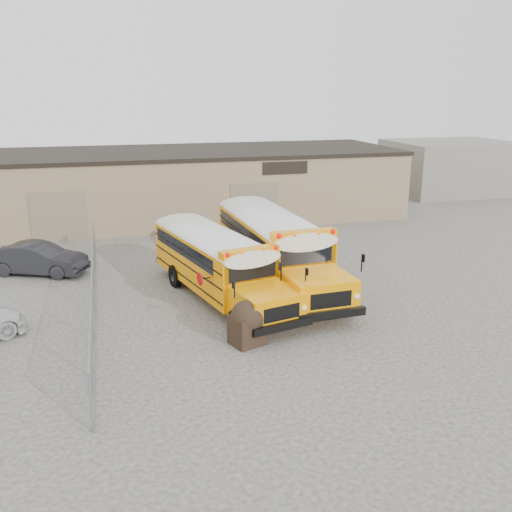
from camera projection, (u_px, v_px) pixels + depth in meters
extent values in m
plane|color=#3D3B38|center=(255.00, 324.00, 22.16)|extent=(120.00, 120.00, 0.00)
cube|color=#896E54|center=(182.00, 185.00, 40.06)|extent=(30.00, 10.00, 4.50)
cube|color=black|center=(181.00, 152.00, 39.41)|extent=(30.20, 10.20, 0.25)
cube|color=black|center=(285.00, 168.00, 36.43)|extent=(3.00, 0.08, 0.80)
cube|color=#7F745A|center=(59.00, 217.00, 33.63)|extent=(3.20, 0.08, 3.00)
cube|color=#7F745A|center=(255.00, 206.00, 36.61)|extent=(3.20, 0.08, 3.00)
cylinder|color=gray|center=(91.00, 403.00, 14.86)|extent=(0.07, 0.07, 1.80)
cylinder|color=gray|center=(92.00, 354.00, 17.64)|extent=(0.07, 0.07, 1.80)
cylinder|color=gray|center=(93.00, 318.00, 20.42)|extent=(0.07, 0.07, 1.80)
cylinder|color=gray|center=(94.00, 290.00, 23.20)|extent=(0.07, 0.07, 1.80)
cylinder|color=gray|center=(94.00, 268.00, 25.98)|extent=(0.07, 0.07, 1.80)
cylinder|color=gray|center=(94.00, 251.00, 28.76)|extent=(0.07, 0.07, 1.80)
cylinder|color=gray|center=(94.00, 237.00, 31.54)|extent=(0.07, 0.07, 1.80)
cylinder|color=gray|center=(92.00, 270.00, 22.95)|extent=(0.05, 18.00, 0.05)
cylinder|color=gray|center=(95.00, 309.00, 23.44)|extent=(0.05, 18.00, 0.05)
cube|color=gray|center=(94.00, 290.00, 23.20)|extent=(0.02, 18.00, 1.70)
cube|color=gray|center=(450.00, 167.00, 49.73)|extent=(10.00, 8.00, 4.40)
cube|color=#F99300|center=(165.00, 231.00, 30.16)|extent=(4.22, 7.93, 2.04)
cube|color=#F99300|center=(202.00, 263.00, 26.19)|extent=(2.65, 2.65, 1.14)
cube|color=black|center=(192.00, 236.00, 26.84)|extent=(1.99, 0.55, 0.75)
cube|color=silver|center=(164.00, 209.00, 29.83)|extent=(4.24, 8.01, 0.40)
cube|color=#F99300|center=(190.00, 222.00, 26.86)|extent=(2.48, 1.07, 0.36)
sphere|color=#E50705|center=(170.00, 223.00, 26.15)|extent=(0.20, 0.20, 0.20)
sphere|color=#E50705|center=(212.00, 218.00, 27.11)|extent=(0.20, 0.20, 0.20)
sphere|color=orange|center=(182.00, 222.00, 26.41)|extent=(0.20, 0.20, 0.20)
sphere|color=orange|center=(201.00, 219.00, 26.85)|extent=(0.20, 0.20, 0.20)
cube|color=black|center=(213.00, 279.00, 25.34)|extent=(2.42, 0.80, 0.28)
cube|color=black|center=(143.00, 232.00, 33.64)|extent=(2.41, 0.78, 0.28)
cube|color=black|center=(165.00, 232.00, 30.18)|extent=(4.23, 7.79, 0.06)
cube|color=black|center=(162.00, 219.00, 30.25)|extent=(3.97, 6.78, 0.62)
cylinder|color=black|center=(178.00, 278.00, 25.90)|extent=(0.52, 1.07, 1.03)
cylinder|color=black|center=(224.00, 270.00, 26.99)|extent=(0.52, 1.07, 1.03)
cylinder|color=black|center=(136.00, 246.00, 31.17)|extent=(0.52, 1.07, 1.03)
cylinder|color=black|center=(176.00, 240.00, 32.27)|extent=(0.52, 1.07, 1.03)
cylinder|color=#BF0505|center=(150.00, 244.00, 27.17)|extent=(0.16, 0.55, 0.56)
cube|color=#FF9600|center=(232.00, 215.00, 33.17)|extent=(3.26, 8.61, 2.28)
cube|color=#FF9600|center=(262.00, 247.00, 28.34)|extent=(2.59, 2.59, 1.28)
cube|color=black|center=(255.00, 219.00, 29.16)|extent=(2.28, 0.20, 0.84)
cube|color=silver|center=(232.00, 192.00, 32.80)|extent=(3.26, 8.70, 0.45)
cube|color=#FF9600|center=(253.00, 205.00, 29.19)|extent=(2.76, 0.71, 0.40)
sphere|color=#E50705|center=(232.00, 204.00, 28.57)|extent=(0.22, 0.22, 0.22)
sphere|color=#E50705|center=(276.00, 202.00, 29.27)|extent=(0.22, 0.22, 0.22)
sphere|color=orange|center=(245.00, 204.00, 28.76)|extent=(0.22, 0.22, 0.22)
sphere|color=orange|center=(264.00, 202.00, 29.08)|extent=(0.22, 0.22, 0.22)
cube|color=black|center=(271.00, 264.00, 27.29)|extent=(2.74, 0.40, 0.31)
cube|color=black|center=(214.00, 216.00, 37.38)|extent=(2.74, 0.38, 0.31)
cube|color=black|center=(232.00, 216.00, 33.20)|extent=(3.29, 8.45, 0.07)
cube|color=black|center=(230.00, 203.00, 33.30)|extent=(3.22, 7.28, 0.69)
cylinder|color=black|center=(236.00, 261.00, 28.24)|extent=(0.38, 1.17, 1.16)
cylinder|color=black|center=(286.00, 256.00, 29.03)|extent=(0.38, 1.17, 1.16)
cylinder|color=black|center=(204.00, 229.00, 34.64)|extent=(0.38, 1.17, 1.16)
cylinder|color=black|center=(245.00, 226.00, 35.44)|extent=(0.38, 1.17, 1.16)
cylinder|color=#BF0505|center=(213.00, 226.00, 29.93)|extent=(0.07, 0.62, 0.62)
cube|color=black|center=(247.00, 330.00, 20.25)|extent=(1.37, 1.31, 1.09)
sphere|color=black|center=(247.00, 317.00, 20.11)|extent=(1.20, 1.20, 1.20)
imported|color=black|center=(38.00, 259.00, 27.87)|extent=(4.98, 3.41, 1.56)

